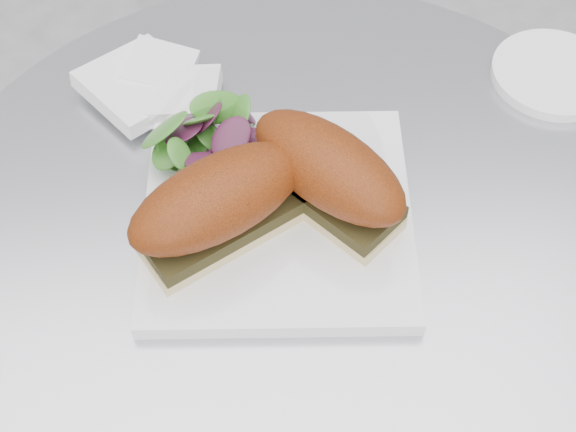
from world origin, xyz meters
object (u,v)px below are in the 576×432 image
plate (278,215)px  sandwich_left (219,204)px  sandwich_right (328,173)px  saucer (553,74)px

plate → sandwich_left: bearing=-157.1°
sandwich_right → saucer: 0.30m
plate → sandwich_right: (0.04, 0.00, 0.05)m
plate → saucer: bearing=27.4°
plate → sandwich_right: size_ratio=1.43×
plate → saucer: plate is taller
sandwich_left → sandwich_right: bearing=-14.8°
sandwich_left → saucer: 0.39m
sandwich_left → sandwich_right: size_ratio=1.08×
sandwich_right → saucer: size_ratio=1.30×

